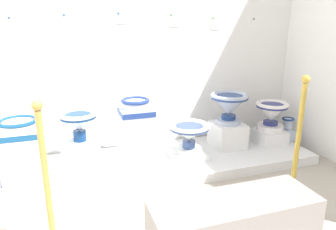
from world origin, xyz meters
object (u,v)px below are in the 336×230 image
plinth_block_pale_glazed (227,135)px  stanchion_post_near_left (50,213)px  antique_toilet_leftmost (20,141)px  plinth_block_tall_cobalt (269,136)px  info_placard_sixth (256,23)px  antique_toilet_tall_cobalt (271,113)px  info_placard_second (67,20)px  plinth_block_rightmost (82,157)px  antique_toilet_rightmost (79,124)px  museum_bench (234,228)px  decorative_vase_corner (286,135)px  info_placard_fourth (174,20)px  antique_toilet_broad_patterned (136,119)px  antique_toilet_slender_white (189,133)px  info_placard_third (122,17)px  plinth_block_slender_white (189,154)px  plinth_block_broad_patterned (137,149)px  stanchion_post_near_right (295,165)px  plinth_block_leftmost (25,170)px  antique_toilet_pale_glazed (229,104)px  info_placard_fifth (215,22)px  info_placard_first (14,23)px

plinth_block_pale_glazed → stanchion_post_near_left: stanchion_post_near_left is taller
antique_toilet_leftmost → plinth_block_tall_cobalt: 2.64m
info_placard_sixth → stanchion_post_near_left: info_placard_sixth is taller
antique_toilet_tall_cobalt → info_placard_second: (-2.13, 0.44, 1.02)m
plinth_block_rightmost → antique_toilet_rightmost: size_ratio=1.02×
plinth_block_pale_glazed → stanchion_post_near_left: bearing=-150.2°
museum_bench → plinth_block_tall_cobalt: bearing=47.6°
decorative_vase_corner → info_placard_fourth: bearing=162.9°
antique_toilet_broad_patterned → antique_toilet_slender_white: bearing=-11.1°
plinth_block_pale_glazed → plinth_block_tall_cobalt: (0.52, -0.05, -0.06)m
antique_toilet_leftmost → decorative_vase_corner: bearing=1.2°
antique_toilet_rightmost → info_placard_third: size_ratio=2.87×
museum_bench → plinth_block_slender_white: bearing=80.2°
antique_toilet_rightmost → antique_toilet_leftmost: bearing=-174.7°
plinth_block_rightmost → plinth_block_tall_cobalt: size_ratio=1.08×
plinth_block_broad_patterned → plinth_block_tall_cobalt: 1.58m
info_placard_second → stanchion_post_near_right: info_placard_second is taller
plinth_block_leftmost → antique_toilet_rightmost: (0.51, 0.05, 0.38)m
antique_toilet_broad_patterned → antique_toilet_pale_glazed: 1.06m
museum_bench → info_placard_second: bearing=114.9°
plinth_block_pale_glazed → info_placard_fifth: (-0.01, 0.39, 1.21)m
antique_toilet_leftmost → info_placard_fourth: 1.96m
antique_toilet_pale_glazed → stanchion_post_near_right: (0.02, -1.06, -0.25)m
plinth_block_pale_glazed → info_placard_sixth: bearing=36.9°
plinth_block_broad_patterned → stanchion_post_near_right: size_ratio=0.36×
info_placard_fourth → info_placard_sixth: info_placard_fourth is taller
antique_toilet_rightmost → info_placard_sixth: 2.34m
info_placard_third → plinth_block_leftmost: bearing=-155.7°
antique_toilet_leftmost → museum_bench: bearing=-45.7°
plinth_block_tall_cobalt → decorative_vase_corner: 0.28m
antique_toilet_pale_glazed → info_placard_second: info_placard_second is taller
antique_toilet_slender_white → info_placard_sixth: size_ratio=2.71×
plinth_block_pale_glazed → info_placard_second: 2.06m
antique_toilet_rightmost → antique_toilet_broad_patterned: 0.54m
plinth_block_slender_white → info_placard_fourth: size_ratio=2.53×
plinth_block_tall_cobalt → info_placard_fourth: info_placard_fourth is taller
plinth_block_tall_cobalt → antique_toilet_broad_patterned: bearing=179.7°
antique_toilet_rightmost → antique_toilet_slender_white: bearing=-6.5°
antique_toilet_leftmost → museum_bench: (1.35, -1.38, -0.24)m
antique_toilet_pale_glazed → antique_toilet_tall_cobalt: bearing=-5.6°
info_placard_fourth → stanchion_post_near_left: info_placard_fourth is taller
info_placard_first → info_placard_third: (1.01, -0.00, 0.05)m
plinth_block_leftmost → stanchion_post_near_right: stanchion_post_near_right is taller
plinth_block_leftmost → info_placard_third: size_ratio=3.14×
stanchion_post_near_left → antique_toilet_rightmost: bearing=76.6°
plinth_block_broad_patterned → stanchion_post_near_right: (1.07, -1.02, 0.13)m
plinth_block_slender_white → stanchion_post_near_left: (-1.31, -0.91, 0.15)m
antique_toilet_leftmost → stanchion_post_near_left: (0.26, -0.98, -0.16)m
antique_toilet_leftmost → info_placard_first: info_placard_first is taller
antique_toilet_rightmost → plinth_block_slender_white: (1.07, -0.12, -0.40)m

